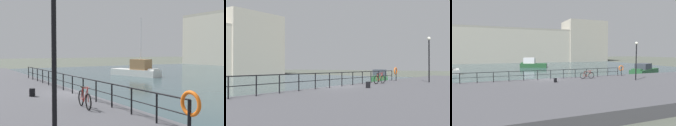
# 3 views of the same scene
# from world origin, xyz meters

# --- Properties ---
(ground_plane) EXTENTS (240.00, 240.00, 0.00)m
(ground_plane) POSITION_xyz_m (0.00, 0.00, 0.00)
(ground_plane) COLOR #4C5147
(quay_promenade) EXTENTS (56.00, 13.00, 0.87)m
(quay_promenade) POSITION_xyz_m (0.00, -6.50, 0.44)
(quay_promenade) COLOR #47474C
(quay_promenade) RESTS_ON ground_plane
(moored_blue_motorboat) EXTENTS (8.49, 5.62, 1.88)m
(moored_blue_motorboat) POSITION_xyz_m (20.66, 5.95, 0.70)
(moored_blue_motorboat) COLOR #23512D
(moored_blue_motorboat) RESTS_ON water_basin
(quay_railing) EXTENTS (20.31, 0.07, 1.08)m
(quay_railing) POSITION_xyz_m (-0.43, -0.75, 1.61)
(quay_railing) COLOR black
(quay_railing) RESTS_ON quay_promenade
(parked_bicycle) EXTENTS (1.77, 0.26, 0.98)m
(parked_bicycle) POSITION_xyz_m (4.51, -1.85, 1.26)
(parked_bicycle) COLOR black
(parked_bicycle) RESTS_ON quay_promenade
(mooring_bollard) EXTENTS (0.32, 0.32, 0.44)m
(mooring_bollard) POSITION_xyz_m (0.18, -3.07, 1.09)
(mooring_bollard) COLOR black
(mooring_bollard) RESTS_ON quay_promenade
(life_ring_stand) EXTENTS (0.75, 0.16, 1.40)m
(life_ring_stand) POSITION_xyz_m (9.98, -1.05, 1.85)
(life_ring_stand) COLOR black
(life_ring_stand) RESTS_ON quay_promenade
(quay_lamp_post) EXTENTS (0.32, 0.32, 4.30)m
(quay_lamp_post) POSITION_xyz_m (9.15, -4.74, 3.65)
(quay_lamp_post) COLOR black
(quay_lamp_post) RESTS_ON quay_promenade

